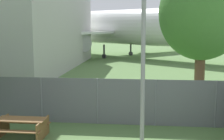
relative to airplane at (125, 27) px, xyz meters
The scene contains 5 objects.
perimeter_fence 29.70m from the airplane, 88.68° to the right, with size 56.07×0.07×2.04m.
airplane is the anchor object (origin of this frame).
picnic_bench_near_cabin 31.84m from the airplane, 93.59° to the right, with size 1.91×1.42×0.76m.
tree_far_right 28.59m from the airplane, 79.32° to the right, with size 3.91×3.91×7.05m.
light_mast 31.75m from the airplane, 85.15° to the right, with size 0.44×0.44×8.37m.
Camera 1 is at (2.06, -3.78, 4.33)m, focal length 50.00 mm.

